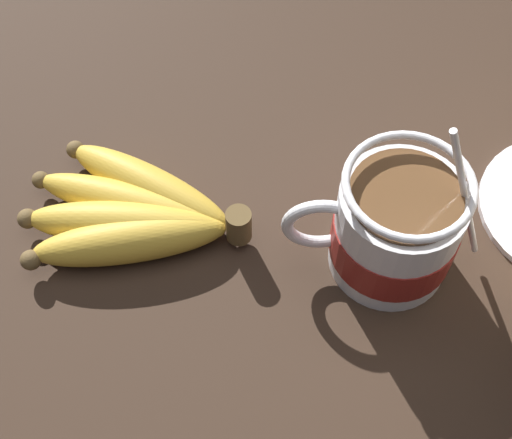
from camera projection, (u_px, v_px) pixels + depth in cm
name	position (u px, v px, depth cm)	size (l,w,h in cm)	color
table	(332.00, 262.00, 57.11)	(126.41, 126.41, 3.06)	#332319
coffee_mug	(394.00, 229.00, 51.72)	(15.11, 9.26, 15.69)	silver
banana_bunch	(134.00, 216.00, 55.61)	(18.28, 13.74, 4.03)	brown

